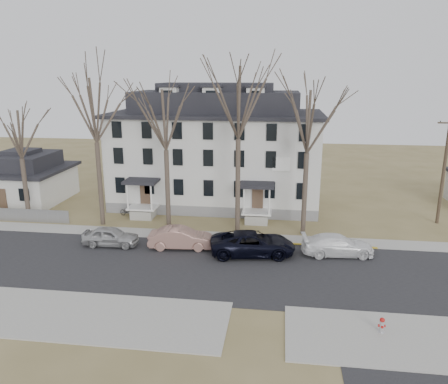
# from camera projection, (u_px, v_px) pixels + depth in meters

# --- Properties ---
(ground) EXTENTS (120.00, 120.00, 0.00)m
(ground) POSITION_uv_depth(u_px,v_px,m) (206.00, 282.00, 27.95)
(ground) COLOR olive
(ground) RESTS_ON ground
(main_road) EXTENTS (120.00, 10.00, 0.04)m
(main_road) POSITION_uv_depth(u_px,v_px,m) (211.00, 269.00, 29.86)
(main_road) COLOR #27272A
(main_road) RESTS_ON ground
(far_sidewalk) EXTENTS (120.00, 2.00, 0.08)m
(far_sidewalk) POSITION_uv_depth(u_px,v_px,m) (223.00, 237.00, 35.60)
(far_sidewalk) COLOR #A09F97
(far_sidewalk) RESTS_ON ground
(near_sidewalk_right) EXTENTS (14.00, 5.00, 0.08)m
(near_sidewalk_right) POSITION_uv_depth(u_px,v_px,m) (427.00, 342.00, 21.64)
(near_sidewalk_right) COLOR #A09F97
(near_sidewalk_right) RESTS_ON ground
(near_sidewalk_left) EXTENTS (20.00, 5.00, 0.08)m
(near_sidewalk_left) POSITION_uv_depth(u_px,v_px,m) (49.00, 314.00, 24.18)
(near_sidewalk_left) COLOR #A09F97
(near_sidewalk_left) RESTS_ON ground
(yellow_curb) EXTENTS (14.00, 0.25, 0.06)m
(yellow_curb) POSITION_uv_depth(u_px,v_px,m) (285.00, 244.00, 34.11)
(yellow_curb) COLOR gold
(yellow_curb) RESTS_ON ground
(boarding_house) EXTENTS (20.80, 12.36, 12.05)m
(boarding_house) POSITION_uv_depth(u_px,v_px,m) (217.00, 151.00, 43.98)
(boarding_house) COLOR slate
(boarding_house) RESTS_ON ground
(small_house) EXTENTS (8.70, 8.70, 5.00)m
(small_house) POSITION_uv_depth(u_px,v_px,m) (24.00, 180.00, 45.46)
(small_house) COLOR silver
(small_house) RESTS_ON ground
(tree_far_left) EXTENTS (8.40, 8.40, 13.72)m
(tree_far_left) POSITION_uv_depth(u_px,v_px,m) (94.00, 106.00, 36.02)
(tree_far_left) COLOR #473B31
(tree_far_left) RESTS_ON ground
(tree_mid_left) EXTENTS (7.80, 7.80, 12.74)m
(tree_mid_left) POSITION_uv_depth(u_px,v_px,m) (165.00, 116.00, 35.45)
(tree_mid_left) COLOR #473B31
(tree_mid_left) RESTS_ON ground
(tree_center) EXTENTS (9.00, 9.00, 14.70)m
(tree_center) POSITION_uv_depth(u_px,v_px,m) (239.00, 98.00, 34.30)
(tree_center) COLOR #473B31
(tree_center) RESTS_ON ground
(tree_mid_right) EXTENTS (7.80, 7.80, 12.74)m
(tree_mid_right) POSITION_uv_depth(u_px,v_px,m) (309.00, 117.00, 33.99)
(tree_mid_right) COLOR #473B31
(tree_mid_right) RESTS_ON ground
(tree_bungalow) EXTENTS (6.60, 6.60, 10.78)m
(tree_bungalow) POSITION_uv_depth(u_px,v_px,m) (18.00, 131.00, 37.49)
(tree_bungalow) COLOR #473B31
(tree_bungalow) RESTS_ON ground
(utility_pole_far) EXTENTS (2.00, 0.28, 9.50)m
(utility_pole_far) POSITION_uv_depth(u_px,v_px,m) (444.00, 169.00, 37.71)
(utility_pole_far) COLOR #3D3023
(utility_pole_far) RESTS_ON ground
(car_silver) EXTENTS (4.38, 1.85, 1.48)m
(car_silver) POSITION_uv_depth(u_px,v_px,m) (111.00, 237.00, 33.65)
(car_silver) COLOR #B2B2B2
(car_silver) RESTS_ON ground
(car_tan) EXTENTS (5.00, 2.15, 1.60)m
(car_tan) POSITION_uv_depth(u_px,v_px,m) (181.00, 238.00, 33.13)
(car_tan) COLOR #9E7265
(car_tan) RESTS_ON ground
(car_navy) EXTENTS (6.49, 3.65, 1.71)m
(car_navy) POSITION_uv_depth(u_px,v_px,m) (253.00, 244.00, 31.92)
(car_navy) COLOR black
(car_navy) RESTS_ON ground
(car_white) EXTENTS (5.40, 2.65, 1.51)m
(car_white) POSITION_uv_depth(u_px,v_px,m) (337.00, 245.00, 31.90)
(car_white) COLOR white
(car_white) RESTS_ON ground
(bicycle_left) EXTENTS (1.85, 1.18, 0.92)m
(bicycle_left) POSITION_uv_depth(u_px,v_px,m) (128.00, 212.00, 40.61)
(bicycle_left) COLOR black
(bicycle_left) RESTS_ON ground
(fire_hydrant) EXTENTS (0.37, 0.35, 0.89)m
(fire_hydrant) POSITION_uv_depth(u_px,v_px,m) (382.00, 325.00, 22.29)
(fire_hydrant) COLOR #B7B7BA
(fire_hydrant) RESTS_ON ground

